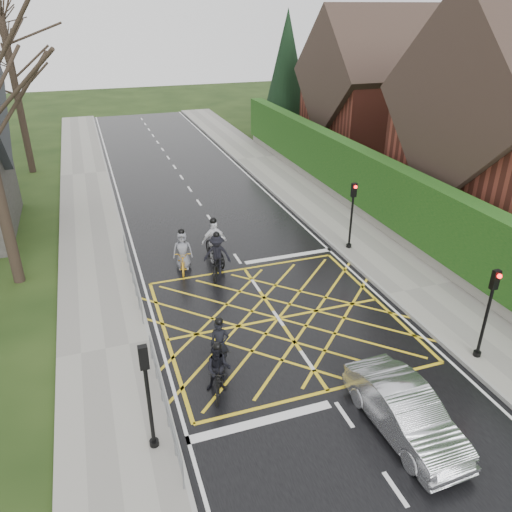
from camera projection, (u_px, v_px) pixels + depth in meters
ground at (278, 318)px, 17.91m from camera, size 120.00×120.00×0.00m
road at (278, 318)px, 17.91m from camera, size 9.00×80.00×0.01m
sidewalk_right at (420, 289)px, 19.62m from camera, size 3.00×80.00×0.15m
sidewalk_left at (106, 350)px, 16.14m from camera, size 3.00×80.00×0.15m
stone_wall at (379, 222)px, 25.08m from camera, size 0.50×38.00×0.70m
hedge at (383, 188)px, 24.30m from camera, size 0.90×38.00×2.80m
house_far at (381, 96)px, 35.46m from camera, size 9.80×8.80×10.30m
conifer at (287, 75)px, 40.78m from camera, size 4.60×4.60×10.00m
tree_far at (10, 58)px, 30.59m from camera, size 8.40×8.40×10.40m
railing_south at (164, 395)px, 13.25m from camera, size 0.05×5.04×1.03m
railing_north at (132, 269)px, 19.59m from camera, size 0.05×6.04×1.03m
traffic_light_ne at (352, 217)px, 22.20m from camera, size 0.24×0.31×3.21m
traffic_light_se at (487, 315)px, 15.10m from camera, size 0.24×0.31×3.21m
traffic_light_sw at (149, 399)px, 11.89m from camera, size 0.24×0.31×3.21m
cyclist_rear at (221, 351)px, 15.29m from camera, size 1.07×1.90×1.75m
cyclist_back at (219, 374)px, 14.26m from camera, size 1.05×1.73×1.68m
cyclist_mid at (218, 259)px, 20.63m from camera, size 1.43×2.06×1.90m
cyclist_front at (214, 246)px, 21.56m from camera, size 1.17×2.13×2.07m
cyclist_lead at (183, 255)px, 21.03m from camera, size 1.06×1.99×1.84m
car at (405, 412)px, 12.89m from camera, size 1.55×4.06×1.32m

